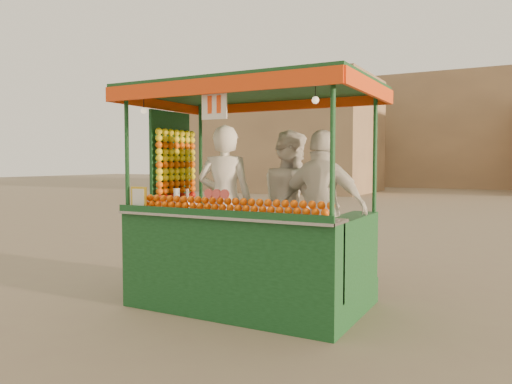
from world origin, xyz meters
The scene contains 7 objects.
ground centered at (0.00, 0.00, 0.00)m, with size 90.00×90.00×0.00m, color #776755.
building_left centered at (-9.00, 20.00, 3.00)m, with size 10.00×6.00×6.00m, color tan.
building_center centered at (-2.00, 30.00, 3.50)m, with size 14.00×7.00×7.00m, color tan.
juice_cart centered at (0.08, -0.25, 0.79)m, with size 2.67×1.73×2.42m.
vendor_left centered at (-0.18, -0.17, 1.14)m, with size 0.72×0.57×1.72m.
vendor_middle centered at (0.50, 0.17, 1.11)m, with size 1.01×1.02×1.66m.
vendor_right centered at (0.95, -0.07, 1.11)m, with size 0.98×0.44×1.65m.
Camera 1 is at (2.78, -4.97, 1.59)m, focal length 35.00 mm.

